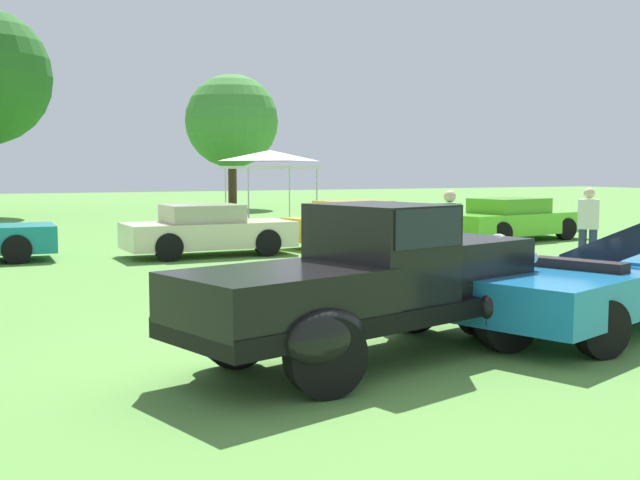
# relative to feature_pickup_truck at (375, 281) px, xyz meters

# --- Properties ---
(ground_plane) EXTENTS (120.00, 120.00, 0.00)m
(ground_plane) POSITION_rel_feature_pickup_truck_xyz_m (-0.50, 0.25, -0.87)
(ground_plane) COLOR #568C3D
(feature_pickup_truck) EXTENTS (4.83, 2.76, 1.70)m
(feature_pickup_truck) POSITION_rel_feature_pickup_truck_xyz_m (0.00, 0.00, 0.00)
(feature_pickup_truck) COLOR black
(feature_pickup_truck) RESTS_ON ground_plane
(neighbor_convertible) EXTENTS (4.87, 3.19, 1.40)m
(neighbor_convertible) POSITION_rel_feature_pickup_truck_xyz_m (3.44, 0.26, -0.29)
(neighbor_convertible) COLOR #1E7AB7
(neighbor_convertible) RESTS_ON ground_plane
(show_car_cream) EXTENTS (4.01, 1.80, 1.22)m
(show_car_cream) POSITION_rel_feature_pickup_truck_xyz_m (1.25, 10.61, -0.27)
(show_car_cream) COLOR beige
(show_car_cream) RESTS_ON ground_plane
(show_car_yellow) EXTENTS (4.12, 2.45, 1.22)m
(show_car_yellow) POSITION_rel_feature_pickup_truck_xyz_m (5.48, 11.02, -0.27)
(show_car_yellow) COLOR yellow
(show_car_yellow) RESTS_ON ground_plane
(show_car_lime) EXTENTS (4.81, 2.50, 1.22)m
(show_car_lime) POSITION_rel_feature_pickup_truck_xyz_m (10.32, 10.72, -0.27)
(show_car_lime) COLOR #60C62D
(show_car_lime) RESTS_ON ground_plane
(spectator_near_truck) EXTENTS (0.46, 0.44, 1.69)m
(spectator_near_truck) POSITION_rel_feature_pickup_truck_xyz_m (3.90, 4.38, 0.04)
(spectator_near_truck) COLOR #283351
(spectator_near_truck) RESTS_ON ground_plane
(spectator_between_cars) EXTENTS (0.45, 0.46, 1.69)m
(spectator_between_cars) POSITION_rel_feature_pickup_truck_xyz_m (7.41, 4.66, 0.04)
(spectator_between_cars) COLOR #283351
(spectator_between_cars) RESTS_ON ground_plane
(canopy_tent_center_field) EXTENTS (2.80, 2.80, 2.71)m
(canopy_tent_center_field) POSITION_rel_feature_pickup_truck_xyz_m (5.97, 18.83, 1.55)
(canopy_tent_center_field) COLOR #B7B7BC
(canopy_tent_center_field) RESTS_ON ground_plane
(treeline_mid_right) EXTENTS (4.73, 4.73, 6.82)m
(treeline_mid_right) POSITION_rel_feature_pickup_truck_xyz_m (8.58, 31.10, 3.57)
(treeline_mid_right) COLOR #47331E
(treeline_mid_right) RESTS_ON ground_plane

